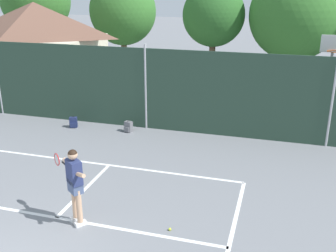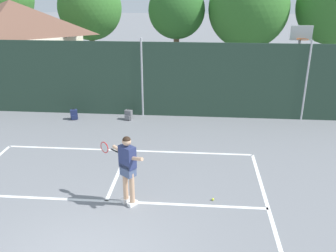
% 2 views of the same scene
% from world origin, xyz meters
% --- Properties ---
extents(court_markings, '(8.30, 11.10, 0.01)m').
position_xyz_m(court_markings, '(0.00, 0.65, 0.00)').
color(court_markings, white).
rests_on(court_markings, ground).
extents(chainlink_fence, '(26.09, 0.09, 3.20)m').
position_xyz_m(chainlink_fence, '(0.00, 9.00, 1.53)').
color(chainlink_fence, '#284233').
rests_on(chainlink_fence, ground).
extents(basketball_hoop, '(0.90, 0.67, 3.55)m').
position_xyz_m(basketball_hoop, '(6.48, 10.57, 2.31)').
color(basketball_hoop, '#9E9EA3').
rests_on(basketball_hoop, ground).
extents(clubhouse_building, '(6.31, 4.46, 4.39)m').
position_xyz_m(clubhouse_building, '(-7.13, 12.95, 2.28)').
color(clubhouse_building, beige).
rests_on(clubhouse_building, ground).
extents(treeline_backdrop, '(25.35, 4.38, 6.51)m').
position_xyz_m(treeline_backdrop, '(0.96, 18.23, 3.83)').
color(treeline_backdrop, brown).
rests_on(treeline_backdrop, ground).
extents(tennis_player, '(1.23, 0.85, 1.85)m').
position_xyz_m(tennis_player, '(0.60, 2.43, 1.11)').
color(tennis_player, silver).
rests_on(tennis_player, ground).
extents(tennis_ball, '(0.07, 0.07, 0.07)m').
position_xyz_m(tennis_ball, '(2.74, 2.74, 0.03)').
color(tennis_ball, '#CCE033').
rests_on(tennis_ball, ground).
extents(backpack_navy, '(0.32, 0.31, 0.46)m').
position_xyz_m(backpack_navy, '(-2.72, 8.25, 0.19)').
color(backpack_navy, navy).
rests_on(backpack_navy, ground).
extents(backpack_grey, '(0.32, 0.30, 0.46)m').
position_xyz_m(backpack_grey, '(-0.50, 8.39, 0.19)').
color(backpack_grey, slate).
rests_on(backpack_grey, ground).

